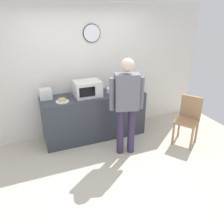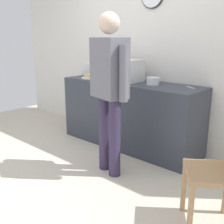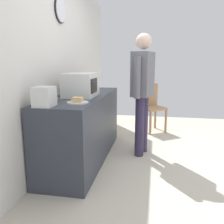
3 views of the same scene
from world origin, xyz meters
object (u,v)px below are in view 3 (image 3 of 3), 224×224
Objects in this scene: microwave at (81,85)px; fork_utensil at (57,98)px; person_standing at (143,86)px; toaster at (44,97)px; spoon_utensil at (90,88)px; sandwich_plate at (78,101)px; salad_bowl at (89,89)px; wooden_chair at (151,105)px.

microwave is 0.35m from fork_utensil.
toaster is at bearing 143.26° from person_standing.
spoon_utensil is (1.71, 0.00, -0.10)m from toaster.
microwave is 2.27× the size of toaster.
sandwich_plate is 0.50m from fork_utensil.
fork_utensil is at bearing 161.28° from salad_bowl.
toaster is at bearing -179.98° from spoon_utensil.
sandwich_plate is at bearing -130.69° from fork_utensil.
person_standing reaches higher than toaster.
person_standing reaches higher than sandwich_plate.
toaster is at bearing 169.61° from microwave.
spoon_utensil is 0.18× the size of wooden_chair.
sandwich_plate is 1.18m from person_standing.
microwave is 0.97m from spoon_utensil.
wooden_chair is at bearing -30.58° from fork_utensil.
toaster is at bearing 174.87° from salad_bowl.
wooden_chair is at bearing -22.25° from toaster.
wooden_chair is (1.26, -0.92, -0.44)m from salad_bowl.
wooden_chair is (2.27, -0.76, -0.41)m from sandwich_plate.
microwave is 0.90m from person_standing.
sandwich_plate is at bearing -169.73° from spoon_utensil.
salad_bowl is at bearing 3.40° from microwave.
toaster is (-0.25, 0.26, 0.08)m from sandwich_plate.
toaster reaches higher than sandwich_plate.
microwave is 0.49m from salad_bowl.
fork_utensil is 0.18× the size of wooden_chair.
fork_utensil is 1.22m from person_standing.
wooden_chair is at bearing -18.64° from sandwich_plate.
fork_utensil is (-0.67, 0.23, -0.04)m from salad_bowl.
sandwich_plate is 1.08× the size of toaster.
spoon_utensil is at bearing 10.27° from sandwich_plate.
person_standing is (0.98, -0.65, 0.09)m from sandwich_plate.
salad_bowl is (1.00, 0.15, 0.03)m from sandwich_plate.
microwave is at bearing 13.44° from sandwich_plate.
toaster is 0.60m from fork_utensil.
wooden_chair reaches higher than spoon_utensil.
person_standing is at bearing 174.95° from wooden_chair.
spoon_utensil is at bearing 8.50° from microwave.
sandwich_plate is at bearing 146.35° from person_standing.
sandwich_plate is 0.14× the size of person_standing.
spoon_utensil is (1.14, -0.12, 0.00)m from fork_utensil.
person_standing is at bearing -33.65° from sandwich_plate.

